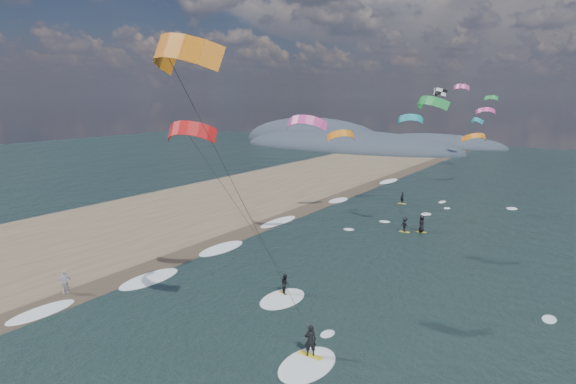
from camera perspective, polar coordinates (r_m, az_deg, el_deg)
The scene contains 10 objects.
ground at distance 29.50m, azimuth -11.84°, elevation -17.66°, with size 260.00×260.00×0.00m, color black.
sand_strip at distance 52.92m, azimuth -22.66°, elevation -5.09°, with size 26.00×240.00×0.00m, color brown.
wet_sand_strip at distance 43.82m, azimuth -13.71°, elevation -7.86°, with size 3.00×240.00×0.00m, color #382D23.
coastal_hills at distance 141.59m, azimuth 6.57°, elevation 5.55°, with size 80.00×41.00×15.00m.
kitesurfer_near_a at distance 22.34m, azimuth -10.98°, elevation 8.95°, with size 8.01×8.92×17.19m.
kitesurfer_near_b at distance 31.54m, azimuth -7.94°, elevation 0.23°, with size 6.83×8.45×13.32m.
far_kitesurfers at distance 54.60m, azimuth 14.38°, elevation -3.14°, with size 7.63×13.62×1.82m.
bg_kite_field at distance 72.13m, azimuth 17.80°, elevation 8.96°, with size 13.89×74.23×8.98m.
shoreline_surf at distance 46.21m, azimuth -8.36°, elevation -6.64°, with size 2.40×79.40×0.11m.
beach_walker at distance 39.12m, azimuth -24.97°, elevation -9.65°, with size 1.02×0.43×1.75m, color silver.
Camera 1 is at (18.68, -17.87, 14.20)m, focal length 30.00 mm.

